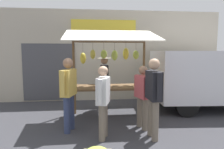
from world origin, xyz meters
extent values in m
plane|color=#38383D|center=(0.00, 0.00, 0.00)|extent=(40.00, 40.00, 0.00)
cube|color=#B2A893|center=(0.00, -2.20, 1.70)|extent=(9.00, 0.25, 3.40)
cube|color=yellow|center=(0.04, -2.06, 2.75)|extent=(2.40, 0.06, 0.56)
cube|color=#47474C|center=(2.08, -2.07, 1.10)|extent=(1.90, 0.04, 2.10)
cube|color=brown|center=(0.00, 0.00, 0.85)|extent=(2.20, 0.90, 0.05)
cylinder|color=brown|center=(1.04, 0.39, 0.41)|extent=(0.06, 0.06, 0.83)
cylinder|color=brown|center=(-1.04, 0.39, 0.41)|extent=(0.06, 0.06, 0.83)
cylinder|color=brown|center=(1.04, -0.39, 0.41)|extent=(0.06, 0.06, 0.83)
cylinder|color=brown|center=(-1.04, -0.39, 0.41)|extent=(0.06, 0.06, 0.83)
cylinder|color=brown|center=(1.06, -0.40, 1.18)|extent=(0.07, 0.07, 2.35)
cylinder|color=brown|center=(-1.06, -0.40, 1.18)|extent=(0.07, 0.07, 2.35)
cylinder|color=brown|center=(0.00, -0.40, 2.15)|extent=(2.12, 0.06, 0.06)
cube|color=beige|center=(0.00, 0.15, 2.30)|extent=(2.50, 1.46, 0.39)
cylinder|color=brown|center=(-0.80, -0.37, 2.02)|extent=(0.01, 0.01, 0.26)
ellipsoid|color=#B2CC4C|center=(-0.80, -0.37, 1.76)|extent=(0.24, 0.25, 0.26)
cylinder|color=brown|center=(-0.50, -0.40, 2.06)|extent=(0.01, 0.01, 0.18)
ellipsoid|color=yellow|center=(-0.50, -0.40, 1.79)|extent=(0.21, 0.19, 0.35)
cylinder|color=brown|center=(-0.15, -0.37, 2.03)|extent=(0.01, 0.01, 0.25)
ellipsoid|color=#B2CC4C|center=(-0.15, -0.37, 1.75)|extent=(0.24, 0.22, 0.30)
cylinder|color=brown|center=(0.17, -0.38, 2.03)|extent=(0.01, 0.01, 0.24)
ellipsoid|color=#B2CC4C|center=(0.17, -0.38, 1.78)|extent=(0.27, 0.28, 0.26)
cylinder|color=brown|center=(0.49, -0.34, 2.03)|extent=(0.01, 0.01, 0.23)
ellipsoid|color=gold|center=(0.49, -0.34, 1.78)|extent=(0.20, 0.22, 0.28)
cylinder|color=brown|center=(0.78, -0.40, 1.99)|extent=(0.01, 0.01, 0.32)
ellipsoid|color=yellow|center=(0.78, -0.40, 1.67)|extent=(0.18, 0.22, 0.33)
ellipsoid|color=gold|center=(-0.83, -0.11, 0.93)|extent=(0.21, 0.21, 0.10)
ellipsoid|color=orange|center=(-0.68, 0.28, 0.95)|extent=(0.22, 0.26, 0.14)
cylinder|color=#232328|center=(0.13, -0.89, 0.42)|extent=(0.14, 0.14, 0.84)
cylinder|color=#232328|center=(0.13, -0.61, 0.42)|extent=(0.14, 0.14, 0.84)
cube|color=black|center=(0.13, -0.75, 1.14)|extent=(0.22, 0.51, 0.59)
cylinder|color=black|center=(0.13, -1.06, 1.16)|extent=(0.09, 0.09, 0.55)
cylinder|color=black|center=(0.13, -0.44, 1.16)|extent=(0.09, 0.09, 0.55)
sphere|color=#A87A5B|center=(0.13, -0.75, 1.58)|extent=(0.23, 0.23, 0.23)
cylinder|color=beige|center=(0.13, -0.75, 1.65)|extent=(0.44, 0.44, 0.02)
cylinder|color=navy|center=(1.12, 1.10, 0.42)|extent=(0.14, 0.14, 0.85)
cylinder|color=navy|center=(1.04, 0.83, 0.42)|extent=(0.14, 0.14, 0.85)
cube|color=gold|center=(1.08, 0.97, 1.15)|extent=(0.36, 0.55, 0.60)
cylinder|color=gold|center=(1.17, 1.27, 1.17)|extent=(0.09, 0.09, 0.55)
cylinder|color=gold|center=(0.99, 0.67, 1.17)|extent=(0.09, 0.09, 0.55)
sphere|color=#8C664C|center=(1.08, 0.97, 1.60)|extent=(0.23, 0.23, 0.23)
cylinder|color=#726656|center=(0.35, 1.60, 0.39)|extent=(0.14, 0.14, 0.77)
cylinder|color=#726656|center=(0.28, 1.36, 0.39)|extent=(0.14, 0.14, 0.77)
cube|color=silver|center=(0.32, 1.48, 1.05)|extent=(0.34, 0.51, 0.55)
cylinder|color=silver|center=(0.40, 1.76, 1.07)|extent=(0.09, 0.09, 0.50)
cylinder|color=silver|center=(0.24, 1.20, 1.07)|extent=(0.09, 0.09, 0.50)
sphere|color=tan|center=(0.32, 1.48, 1.46)|extent=(0.21, 0.21, 0.21)
cylinder|color=#726656|center=(-0.75, 1.72, 0.43)|extent=(0.14, 0.14, 0.85)
cylinder|color=#726656|center=(-0.74, 1.44, 0.43)|extent=(0.14, 0.14, 0.85)
cube|color=black|center=(-0.74, 1.58, 1.15)|extent=(0.23, 0.52, 0.60)
cylinder|color=black|center=(-0.75, 1.90, 1.18)|extent=(0.09, 0.09, 0.55)
cylinder|color=black|center=(-0.73, 1.26, 1.18)|extent=(0.09, 0.09, 0.55)
sphere|color=tan|center=(-0.74, 1.58, 1.60)|extent=(0.23, 0.23, 0.23)
cylinder|color=#726656|center=(-0.70, 1.11, 0.38)|extent=(0.14, 0.14, 0.75)
cylinder|color=#726656|center=(-0.63, 0.87, 0.38)|extent=(0.14, 0.14, 0.75)
cube|color=#BF4C51|center=(-0.66, 0.99, 1.02)|extent=(0.33, 0.50, 0.53)
cylinder|color=#BF4C51|center=(-0.74, 1.27, 1.04)|extent=(0.09, 0.09, 0.49)
cylinder|color=#BF4C51|center=(-0.59, 0.71, 1.04)|extent=(0.09, 0.09, 0.49)
sphere|color=#8C664C|center=(-0.66, 0.99, 1.42)|extent=(0.21, 0.21, 0.21)
cube|color=silver|center=(-3.72, -0.45, 1.10)|extent=(4.52, 2.17, 1.55)
cube|color=black|center=(-2.40, -0.55, 1.38)|extent=(1.54, 1.91, 0.68)
cylinder|color=black|center=(-2.16, 0.27, 0.33)|extent=(0.67, 0.23, 0.66)
cylinder|color=black|center=(-2.29, -1.39, 0.33)|extent=(0.67, 0.23, 0.66)
camera|label=1|loc=(0.60, 5.74, 1.87)|focal=33.06mm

